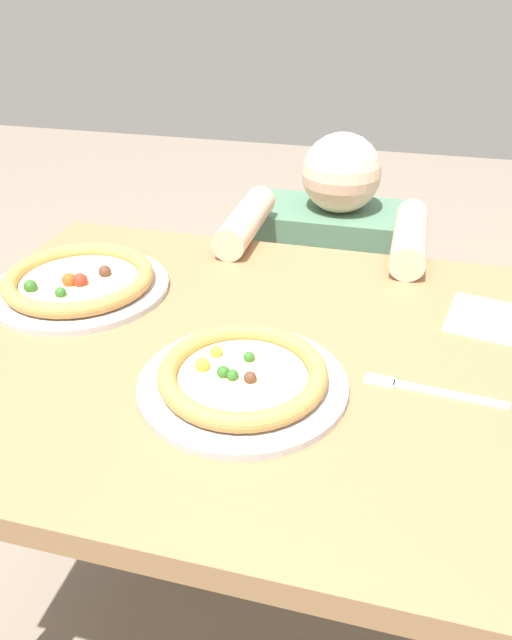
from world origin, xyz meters
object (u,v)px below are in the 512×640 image
object	(u,v)px
pizza_far	(79,281)
diner_seated	(330,323)
pizza_near	(243,377)
fork	(427,390)

from	to	relation	value
pizza_far	diner_seated	world-z (taller)	diner_seated
diner_seated	pizza_near	bearing A→B (deg)	-92.56
fork	diner_seated	bearing A→B (deg)	107.75
pizza_near	diner_seated	bearing A→B (deg)	87.44
pizza_near	pizza_far	size ratio (longest dim) A/B	0.92
pizza_near	fork	size ratio (longest dim) A/B	1.50
pizza_near	fork	world-z (taller)	pizza_near
pizza_near	pizza_far	world-z (taller)	pizza_far
diner_seated	pizza_far	bearing A→B (deg)	-126.68
pizza_near	pizza_far	bearing A→B (deg)	150.64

